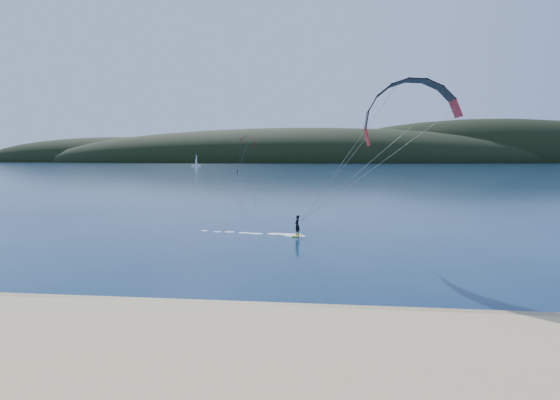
% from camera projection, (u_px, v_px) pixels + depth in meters
% --- Properties ---
extents(ground, '(1800.00, 1800.00, 0.00)m').
position_uv_depth(ground, '(174.00, 347.00, 18.12)').
color(ground, '#07193A').
rests_on(ground, ground).
extents(wet_sand, '(220.00, 2.50, 0.10)m').
position_uv_depth(wet_sand, '(205.00, 309.00, 22.57)').
color(wet_sand, '#81674B').
rests_on(wet_sand, ground).
extents(headland, '(1200.00, 310.00, 140.00)m').
position_uv_depth(headland, '(328.00, 162.00, 755.48)').
color(headland, black).
rests_on(headland, ground).
extents(kitesurfer_near, '(25.03, 6.32, 14.26)m').
position_uv_depth(kitesurfer_near, '(406.00, 130.00, 38.87)').
color(kitesurfer_near, '#ADBF16').
rests_on(kitesurfer_near, ground).
extents(kitesurfer_far, '(10.40, 6.26, 17.22)m').
position_uv_depth(kitesurfer_far, '(247.00, 144.00, 216.63)').
color(kitesurfer_far, '#ADBF16').
rests_on(kitesurfer_far, ground).
extents(sailboat, '(7.98, 5.26, 11.61)m').
position_uv_depth(sailboat, '(196.00, 165.00, 422.82)').
color(sailboat, white).
rests_on(sailboat, ground).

